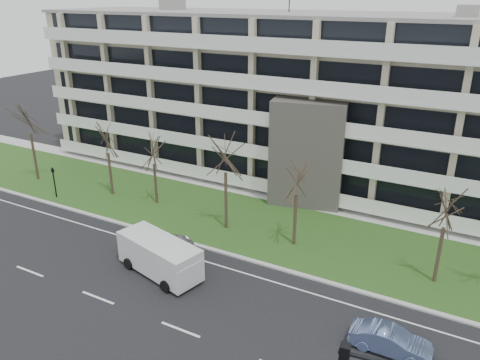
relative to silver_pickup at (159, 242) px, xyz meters
The scene contains 16 objects.
ground 8.70m from the silver_pickup, 45.13° to the right, with size 160.00×160.00×0.00m, color black.
grass_verge 9.21m from the silver_pickup, 48.24° to the left, with size 90.00×10.00×0.06m, color #214F1A.
curb 6.42m from the silver_pickup, 16.85° to the left, with size 90.00×0.35×0.12m, color #B2B2AD.
sidewalk 13.80m from the silver_pickup, 63.65° to the left, with size 90.00×2.00×0.08m, color #B2B2AD.
lane_edge_line 6.17m from the silver_pickup, ahead, with size 90.00×0.12×0.01m, color white.
apartment_building 21.28m from the silver_pickup, 72.32° to the left, with size 60.50×15.10×18.75m.
silver_pickup is the anchor object (origin of this frame).
blue_sedan 16.61m from the silver_pickup, ahead, with size 1.41×4.04×1.33m, color #6B7EBA.
white_van 2.94m from the silver_pickup, 50.00° to the right, with size 6.41×3.62×2.35m.
pedestrian_signal 14.12m from the silver_pickup, 167.38° to the left, with size 0.33×0.30×2.86m.
tree_0 20.32m from the silver_pickup, 164.28° to the left, with size 4.17×4.17×8.34m.
tree_1 12.48m from the silver_pickup, 148.71° to the left, with size 3.52×3.52×7.04m.
tree_2 9.26m from the silver_pickup, 128.94° to the left, with size 3.20×3.20×6.40m.
tree_3 8.12m from the silver_pickup, 64.92° to the left, with size 4.11×4.11×8.23m.
tree_4 10.76m from the silver_pickup, 33.83° to the left, with size 3.51×3.51×7.01m.
tree_5 18.94m from the silver_pickup, 16.48° to the left, with size 3.41×3.41×6.82m.
Camera 1 is at (12.56, -16.48, 17.02)m, focal length 35.00 mm.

